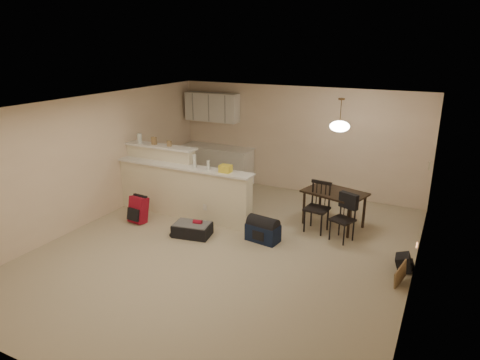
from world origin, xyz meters
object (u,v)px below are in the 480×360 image
Objects in this scene: dining_chair_near at (317,207)px; dining_chair_far at (342,218)px; dining_table at (335,196)px; navy_duffel at (263,233)px; suitcase at (192,230)px; red_backpack at (138,210)px; black_daypack at (404,263)px; pendant_lamp at (340,126)px.

dining_chair_near is 1.12× the size of dining_chair_far.
dining_table is 1.64m from navy_duffel.
suitcase is (-2.22, -1.63, -0.51)m from dining_table.
suitcase is at bearing -142.42° from dining_chair_near.
black_daypack is at bearing 9.26° from red_backpack.
dining_table is 1.89× the size of suitcase.
black_daypack is at bearing -3.55° from suitcase.
pendant_lamp is at bearing -119.85° from dining_table.
red_backpack is (-1.31, 0.06, 0.15)m from suitcase.
pendant_lamp is (-0.00, -0.00, 1.37)m from dining_table.
dining_chair_near reaches higher than red_backpack.
navy_duffel is at bearing -127.55° from pendant_lamp.
dining_chair_near is 3.30× the size of black_daypack.
dining_chair_far is at bearing -46.74° from dining_table.
dining_table is at bearing 45.00° from pendant_lamp.
black_daypack is at bearing -19.80° from dining_chair_near.
dining_table is 3.89m from red_backpack.
pendant_lamp is 2.66m from black_daypack.
dining_table is at bearing 66.16° from dining_chair_near.
dining_table is 0.48m from dining_chair_near.
navy_duffel is at bearing 87.06° from black_daypack.
dining_chair_near is 1.63× the size of navy_duffel.
pendant_lamp is 2.41m from navy_duffel.
dining_chair_far is 1.64× the size of red_backpack.
black_daypack is at bearing -7.02° from dining_chair_far.
red_backpack is 5.01m from black_daypack.
suitcase is 3.71m from black_daypack.
dining_chair_far reaches higher than suitcase.
dining_table is 1.50× the size of dining_chair_far.
red_backpack is at bearing -156.00° from pendant_lamp.
dining_chair_near reaches higher than dining_table.
suitcase is (-2.00, -1.24, -0.37)m from dining_chair_near.
dining_chair_far is (0.31, -0.58, -1.56)m from pendant_lamp.
dining_chair_near reaches higher than navy_duffel.
navy_duffel is 2.42m from black_daypack.
red_backpack is at bearing -144.16° from dining_chair_far.
black_daypack reaches higher than suitcase.
red_backpack reaches higher than navy_duffel.
dining_chair_far is 1.45× the size of navy_duffel.
black_daypack is at bearing 8.58° from navy_duffel.
red_backpack is (-3.31, -1.18, -0.22)m from dining_chair_near.
dining_table is 2.80m from suitcase.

